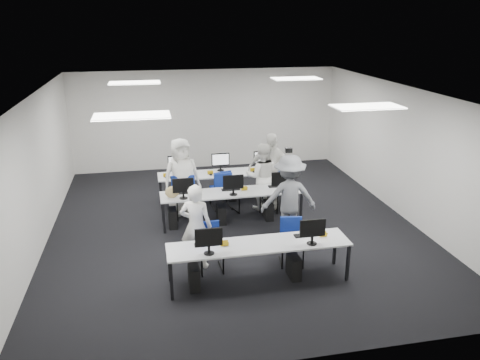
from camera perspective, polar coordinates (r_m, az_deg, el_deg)
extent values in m
plane|color=black|center=(10.63, -0.78, -5.52)|extent=(9.00, 9.00, 0.00)
plane|color=white|center=(9.76, -0.86, 10.68)|extent=(9.00, 9.00, 0.00)
cube|color=silver|center=(14.41, -4.16, 7.38)|extent=(8.00, 0.02, 3.00)
cube|color=silver|center=(6.07, 7.18, -10.10)|extent=(8.00, 0.02, 3.00)
cube|color=silver|center=(10.19, -23.52, 0.74)|extent=(0.02, 9.00, 3.00)
cube|color=silver|center=(11.49, 19.21, 3.27)|extent=(0.02, 9.00, 3.00)
cube|color=white|center=(7.64, -13.05, 7.65)|extent=(1.20, 0.60, 0.02)
cube|color=white|center=(8.51, 15.23, 8.64)|extent=(1.20, 0.60, 0.02)
cube|color=white|center=(11.59, -12.73, 11.51)|extent=(1.20, 0.60, 0.02)
cube|color=white|center=(12.18, 6.85, 12.19)|extent=(1.20, 0.60, 0.02)
cube|color=silver|center=(8.21, 2.33, -7.87)|extent=(3.20, 0.70, 0.03)
cube|color=black|center=(7.94, -8.36, -12.13)|extent=(0.05, 0.05, 0.70)
cube|color=black|center=(8.46, -8.62, -10.03)|extent=(0.05, 0.05, 0.70)
cube|color=black|center=(8.60, 13.02, -9.80)|extent=(0.05, 0.05, 0.70)
cube|color=black|center=(9.08, 11.48, -8.04)|extent=(0.05, 0.05, 0.70)
cube|color=silver|center=(10.54, -1.00, -1.54)|extent=(3.20, 0.70, 0.03)
cube|color=black|center=(10.25, -9.26, -4.62)|extent=(0.05, 0.05, 0.70)
cube|color=black|center=(10.80, -9.41, -3.35)|extent=(0.05, 0.05, 0.70)
cube|color=black|center=(10.77, 7.45, -3.32)|extent=(0.05, 0.05, 0.70)
cube|color=black|center=(11.30, 6.48, -2.18)|extent=(0.05, 0.05, 0.70)
cube|color=silver|center=(11.84, -2.24, 0.82)|extent=(3.20, 0.70, 0.03)
cube|color=black|center=(11.55, -9.58, -1.85)|extent=(0.05, 0.05, 0.70)
cube|color=black|center=(12.11, -9.70, -0.85)|extent=(0.05, 0.05, 0.70)
cube|color=black|center=(12.01, 5.33, -0.81)|extent=(0.05, 0.05, 0.70)
cube|color=black|center=(12.56, 4.56, 0.11)|extent=(0.05, 0.05, 0.70)
cube|color=#0D20B2|center=(7.76, -3.84, -6.99)|extent=(0.46, 0.04, 0.32)
cube|color=black|center=(8.18, -4.10, -7.83)|extent=(0.42, 0.14, 0.02)
ellipsoid|color=black|center=(8.21, -2.01, -7.60)|extent=(0.07, 0.10, 0.04)
cube|color=black|center=(8.29, -5.63, -11.67)|extent=(0.18, 0.40, 0.42)
cube|color=white|center=(8.16, 8.84, -5.81)|extent=(0.46, 0.04, 0.32)
cube|color=black|center=(8.56, 8.02, -6.68)|extent=(0.42, 0.14, 0.02)
ellipsoid|color=black|center=(8.65, 9.91, -6.43)|extent=(0.07, 0.10, 0.04)
cube|color=black|center=(8.61, 6.56, -10.43)|extent=(0.18, 0.40, 0.42)
cube|color=white|center=(10.13, -6.96, -0.66)|extent=(0.46, 0.04, 0.32)
cube|color=black|center=(10.53, -7.04, -1.55)|extent=(0.42, 0.14, 0.02)
ellipsoid|color=black|center=(10.55, -5.42, -1.40)|extent=(0.07, 0.10, 0.04)
cube|color=black|center=(10.59, -8.21, -4.59)|extent=(0.18, 0.40, 0.42)
cube|color=white|center=(10.26, -0.83, -0.25)|extent=(0.46, 0.04, 0.32)
cube|color=black|center=(10.66, -1.14, -1.15)|extent=(0.42, 0.14, 0.02)
ellipsoid|color=black|center=(10.71, 0.44, -1.00)|extent=(0.07, 0.10, 0.04)
cube|color=black|center=(10.69, -2.31, -4.16)|extent=(0.18, 0.40, 0.42)
cube|color=white|center=(10.51, 5.07, 0.15)|extent=(0.46, 0.04, 0.32)
cube|color=black|center=(10.89, 4.56, -0.74)|extent=(0.42, 0.14, 0.02)
ellipsoid|color=black|center=(10.97, 6.07, -0.60)|extent=(0.07, 0.10, 0.04)
cube|color=black|center=(10.90, 3.42, -3.70)|extent=(0.18, 0.40, 0.42)
cube|color=white|center=(11.80, -7.68, 2.20)|extent=(0.46, 0.04, 0.32)
cube|color=black|center=(11.58, -7.50, 0.38)|extent=(0.42, 0.14, 0.02)
ellipsoid|color=black|center=(11.57, -8.98, 0.32)|extent=(0.07, 0.10, 0.04)
cube|color=black|center=(11.91, -6.24, -1.74)|extent=(0.18, 0.40, 0.42)
cube|color=white|center=(11.91, -2.40, 2.53)|extent=(0.46, 0.04, 0.32)
cube|color=black|center=(11.70, -2.13, 0.73)|extent=(0.42, 0.14, 0.02)
ellipsoid|color=black|center=(11.65, -3.58, 0.67)|extent=(0.07, 0.10, 0.04)
cube|color=black|center=(12.05, -1.03, -1.38)|extent=(0.18, 0.40, 0.42)
cube|color=white|center=(12.12, 2.75, 2.83)|extent=(0.46, 0.04, 0.32)
cube|color=black|center=(11.91, 3.10, 1.06)|extent=(0.42, 0.14, 0.02)
ellipsoid|color=black|center=(11.84, 1.69, 1.01)|extent=(0.07, 0.10, 0.04)
cube|color=black|center=(12.28, 4.02, -1.02)|extent=(0.18, 0.40, 0.42)
cube|color=navy|center=(8.68, -3.65, -8.21)|extent=(0.46, 0.44, 0.06)
cube|color=navy|center=(8.74, -3.92, -6.12)|extent=(0.42, 0.07, 0.36)
cube|color=navy|center=(8.94, 6.32, -7.50)|extent=(0.49, 0.48, 0.06)
cube|color=navy|center=(9.00, 6.21, -5.50)|extent=(0.41, 0.12, 0.35)
cube|color=navy|center=(10.99, -6.91, -2.04)|extent=(0.54, 0.52, 0.06)
cube|color=navy|center=(11.09, -7.25, -0.34)|extent=(0.45, 0.13, 0.38)
cube|color=navy|center=(11.15, -1.63, -1.58)|extent=(0.58, 0.56, 0.06)
cube|color=navy|center=(11.24, -2.13, 0.08)|extent=(0.44, 0.18, 0.38)
cube|color=navy|center=(11.29, 3.67, -1.42)|extent=(0.58, 0.57, 0.06)
cube|color=navy|center=(11.40, 3.81, 0.21)|extent=(0.42, 0.20, 0.37)
cube|color=navy|center=(11.28, -6.83, -1.44)|extent=(0.50, 0.48, 0.06)
cube|color=navy|center=(10.98, -6.71, -0.46)|extent=(0.46, 0.08, 0.39)
cube|color=navy|center=(11.44, -2.36, -1.06)|extent=(0.51, 0.49, 0.06)
cube|color=navy|center=(11.16, -2.08, -0.10)|extent=(0.45, 0.10, 0.38)
cube|color=navy|center=(11.74, 4.24, -0.52)|extent=(0.58, 0.57, 0.06)
cube|color=navy|center=(11.45, 4.24, 0.43)|extent=(0.45, 0.19, 0.39)
ellipsoid|color=tan|center=(10.27, -8.27, -1.46)|extent=(0.34, 0.24, 0.26)
imported|color=white|center=(8.67, -5.38, -5.65)|extent=(0.70, 0.58, 1.64)
imported|color=white|center=(11.27, 2.71, 0.43)|extent=(0.92, 0.78, 1.65)
imported|color=white|center=(11.09, -7.14, 0.46)|extent=(1.00, 0.78, 1.82)
imported|color=white|center=(11.41, 3.71, 1.21)|extent=(1.18, 0.83, 1.86)
imported|color=slate|center=(9.80, 6.00, -2.09)|extent=(1.21, 0.75, 1.81)
cube|color=black|center=(9.66, 5.95, 3.65)|extent=(0.15, 0.19, 0.10)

